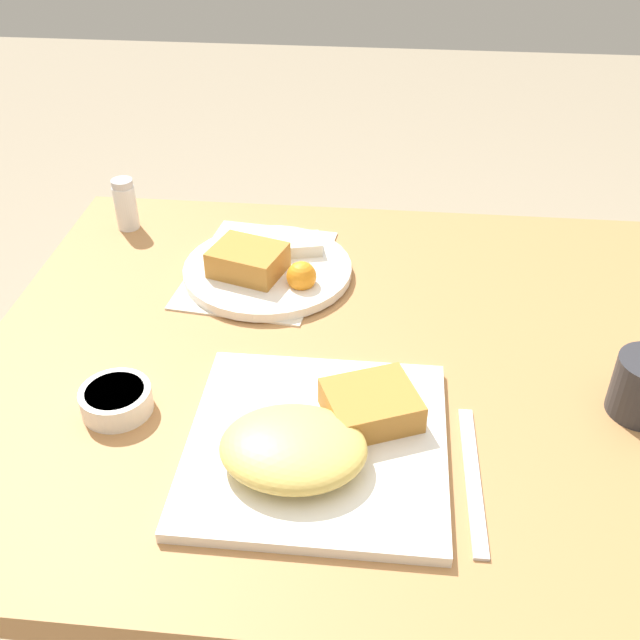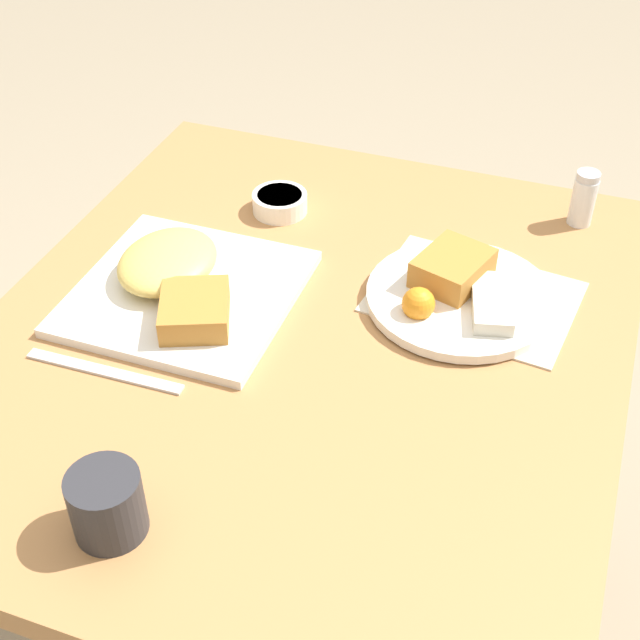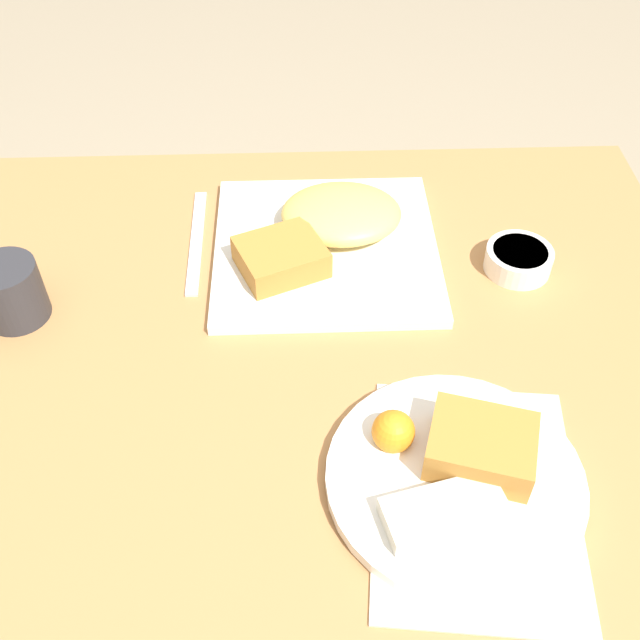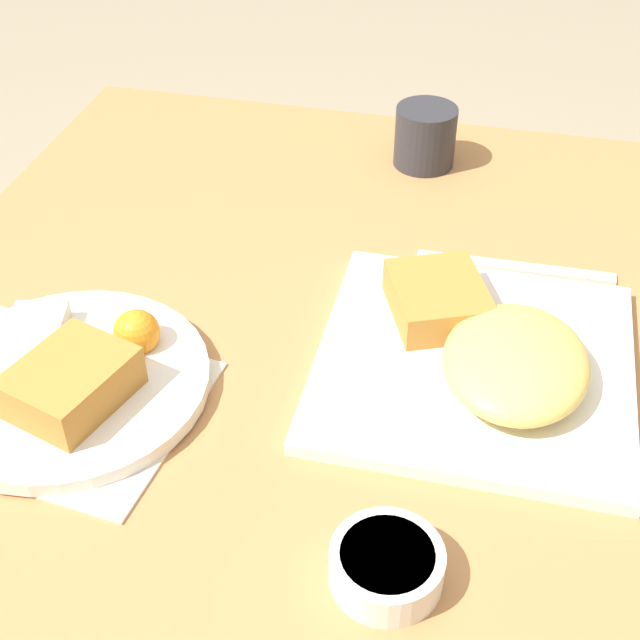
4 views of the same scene
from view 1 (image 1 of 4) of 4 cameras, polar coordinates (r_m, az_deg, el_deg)
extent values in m
cube|color=#B27A47|center=(1.00, 1.72, -3.37)|extent=(0.96, 0.83, 0.04)
cylinder|color=olive|center=(1.58, -13.01, -4.64)|extent=(0.05, 0.05, 0.70)
cylinder|color=olive|center=(1.55, 18.31, -6.55)|extent=(0.05, 0.05, 0.70)
cube|color=beige|center=(1.16, -4.76, 3.94)|extent=(0.23, 0.29, 0.00)
cube|color=white|center=(0.85, -0.23, -9.44)|extent=(0.29, 0.29, 0.01)
ellipsoid|color=#EAC660|center=(0.81, -2.06, -9.69)|extent=(0.16, 0.13, 0.04)
cube|color=#B77A33|center=(0.86, 3.91, -6.49)|extent=(0.13, 0.12, 0.04)
cylinder|color=white|center=(1.14, -4.01, 3.84)|extent=(0.25, 0.25, 0.01)
cube|color=#B77A33|center=(1.11, -5.51, 4.56)|extent=(0.12, 0.11, 0.04)
cube|color=beige|center=(1.17, -2.77, 5.66)|extent=(0.12, 0.08, 0.02)
sphere|color=orange|center=(1.08, -1.42, 3.35)|extent=(0.04, 0.04, 0.04)
cylinder|color=white|center=(0.92, -15.26, -5.91)|extent=(0.08, 0.08, 0.03)
cylinder|color=beige|center=(0.92, -15.39, -5.29)|extent=(0.07, 0.07, 0.00)
cylinder|color=white|center=(1.30, -14.56, 8.31)|extent=(0.04, 0.04, 0.07)
cylinder|color=white|center=(1.30, -14.45, 7.66)|extent=(0.03, 0.03, 0.04)
cylinder|color=silver|center=(1.28, -14.86, 10.03)|extent=(0.03, 0.03, 0.01)
cube|color=silver|center=(0.84, 11.54, -11.67)|extent=(0.02, 0.21, 0.00)
camera|label=2|loc=(1.35, 50.19, 31.46)|focal=50.00mm
camera|label=3|loc=(1.34, 5.66, 37.16)|focal=42.00mm
camera|label=4|loc=(0.92, -48.34, 22.41)|focal=50.00mm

